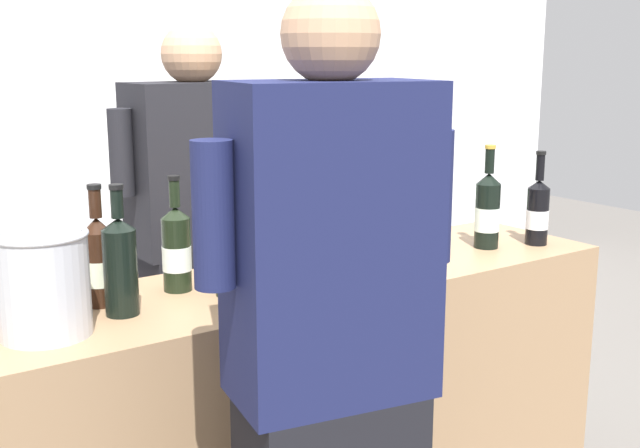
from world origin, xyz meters
name	(u,v)px	position (x,y,z in m)	size (l,w,h in m)	color
wall_back	(51,90)	(0.00, 2.60, 1.40)	(8.00, 0.10, 2.80)	white
counter	(318,424)	(0.00, 0.00, 0.48)	(1.94, 0.52, 0.96)	#9E7A56
wine_bottle_0	(177,249)	(-0.41, 0.09, 1.07)	(0.08, 0.08, 0.32)	black
wine_bottle_1	(487,211)	(0.65, -0.05, 1.08)	(0.08, 0.08, 0.34)	black
wine_bottle_2	(359,221)	(0.24, 0.12, 1.07)	(0.08, 0.08, 0.32)	black
wine_bottle_3	(399,217)	(0.34, 0.04, 1.08)	(0.08, 0.08, 0.32)	black
wine_bottle_4	(230,246)	(-0.31, -0.04, 1.09)	(0.08, 0.08, 0.34)	black
wine_bottle_5	(538,212)	(0.82, -0.11, 1.07)	(0.08, 0.08, 0.32)	black
wine_bottle_6	(99,261)	(-0.63, 0.08, 1.08)	(0.07, 0.07, 0.32)	black
wine_bottle_7	(276,251)	(-0.22, -0.12, 1.08)	(0.07, 0.07, 0.33)	black
wine_bottle_8	(120,264)	(-0.61, -0.03, 1.09)	(0.08, 0.08, 0.33)	black
wine_glass	(288,235)	(-0.11, -0.01, 1.09)	(0.08, 0.08, 0.20)	silver
ice_bucket	(44,284)	(-0.81, -0.07, 1.08)	(0.21, 0.21, 0.24)	silver
person_server	(199,272)	(-0.07, 0.66, 0.82)	(0.62, 0.25, 1.70)	black
person_guest	(330,414)	(-0.37, -0.58, 0.84)	(0.56, 0.31, 1.73)	black
potted_shrub	(365,222)	(0.98, 1.04, 0.81)	(0.50, 0.56, 1.25)	brown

